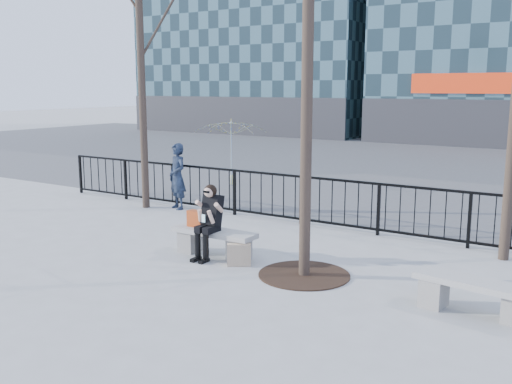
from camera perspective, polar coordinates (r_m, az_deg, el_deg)
The scene contains 12 objects.
ground at distance 10.49m, azimuth -4.21°, elevation -6.38°, with size 120.00×120.00×0.00m, color gray.
street_surface at distance 24.01m, azimuth 17.59°, elevation 2.75°, with size 60.00×23.00×0.01m, color #474747.
railing at distance 12.82m, azimuth 3.75°, elevation -0.71°, with size 14.00×0.06×1.10m.
tree_left at distance 14.65m, azimuth -11.61°, elevation 17.44°, with size 2.80×2.80×6.50m.
tree_grate at distance 9.44m, azimuth 4.83°, elevation -8.25°, with size 1.50×1.50×0.02m, color black.
bench_main at distance 10.40m, azimuth -4.23°, elevation -4.80°, with size 1.65×0.46×0.49m.
bench_second at distance 8.34m, azimuth 21.01°, elevation -9.44°, with size 1.62×0.45×0.48m.
seated_woman at distance 10.19m, azimuth -4.80°, elevation -2.99°, with size 0.50×0.64×1.34m.
handbag at distance 10.57m, azimuth -5.92°, elevation -2.68°, with size 0.36×0.17×0.30m, color #AA3D15.
shopping_bag at distance 9.86m, azimuth -1.70°, elevation -6.29°, with size 0.41×0.15×0.39m, color beige.
standing_man at distance 14.39m, azimuth -7.87°, elevation 1.56°, with size 0.61×0.40×1.66m, color black.
vendor_umbrella at distance 17.64m, azimuth -2.58°, elevation 3.98°, with size 2.26×2.31×2.08m, color yellow.
Camera 1 is at (5.99, -8.05, 3.04)m, focal length 40.00 mm.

